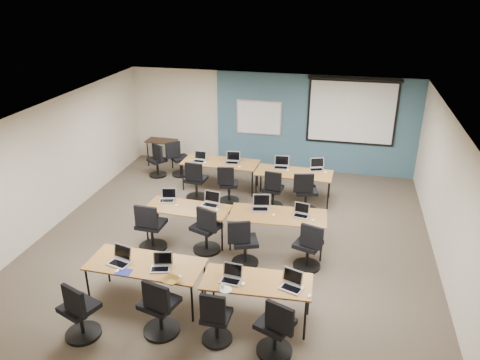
% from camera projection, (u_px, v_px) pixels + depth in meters
% --- Properties ---
extents(floor, '(8.00, 9.00, 0.02)m').
position_uv_depth(floor, '(231.00, 245.00, 9.57)').
color(floor, '#6B6354').
rests_on(floor, ground).
extents(ceiling, '(8.00, 9.00, 0.02)m').
position_uv_depth(ceiling, '(230.00, 118.00, 8.50)').
color(ceiling, white).
rests_on(ceiling, ground).
extents(wall_back, '(8.00, 0.04, 2.70)m').
position_uv_depth(wall_back, '(270.00, 121.00, 13.06)').
color(wall_back, beige).
rests_on(wall_back, ground).
extents(wall_front, '(8.00, 0.04, 2.70)m').
position_uv_depth(wall_front, '(130.00, 352.00, 5.01)').
color(wall_front, beige).
rests_on(wall_front, ground).
extents(wall_left, '(0.04, 9.00, 2.70)m').
position_uv_depth(wall_left, '(47.00, 168.00, 9.86)').
color(wall_left, beige).
rests_on(wall_left, ground).
extents(wall_right, '(0.04, 9.00, 2.70)m').
position_uv_depth(wall_right, '(452.00, 206.00, 8.21)').
color(wall_right, beige).
rests_on(wall_right, ground).
extents(blue_accent_panel, '(5.50, 0.04, 2.70)m').
position_uv_depth(blue_accent_panel, '(315.00, 124.00, 12.77)').
color(blue_accent_panel, '#3D5977').
rests_on(blue_accent_panel, wall_back).
extents(whiteboard, '(1.28, 0.03, 0.98)m').
position_uv_depth(whiteboard, '(259.00, 118.00, 13.01)').
color(whiteboard, silver).
rests_on(whiteboard, wall_back).
extents(projector_screen, '(2.40, 0.10, 1.82)m').
position_uv_depth(projector_screen, '(352.00, 108.00, 12.31)').
color(projector_screen, black).
rests_on(projector_screen, wall_back).
extents(training_table_front_left, '(1.92, 0.80, 0.73)m').
position_uv_depth(training_table_front_left, '(146.00, 266.00, 7.68)').
color(training_table_front_left, brown).
rests_on(training_table_front_left, floor).
extents(training_table_front_right, '(1.71, 0.71, 0.73)m').
position_uv_depth(training_table_front_right, '(257.00, 283.00, 7.25)').
color(training_table_front_right, brown).
rests_on(training_table_front_right, floor).
extents(training_table_mid_left, '(1.72, 0.72, 0.73)m').
position_uv_depth(training_table_mid_left, '(188.00, 209.00, 9.55)').
color(training_table_mid_left, brown).
rests_on(training_table_mid_left, floor).
extents(training_table_mid_right, '(1.91, 0.80, 0.73)m').
position_uv_depth(training_table_mid_right, '(278.00, 217.00, 9.26)').
color(training_table_mid_right, brown).
rests_on(training_table_mid_right, floor).
extents(training_table_back_left, '(1.93, 0.80, 0.73)m').
position_uv_depth(training_table_back_left, '(220.00, 163.00, 11.91)').
color(training_table_back_left, brown).
rests_on(training_table_back_left, floor).
extents(training_table_back_right, '(1.84, 0.77, 0.73)m').
position_uv_depth(training_table_back_right, '(294.00, 174.00, 11.27)').
color(training_table_back_right, brown).
rests_on(training_table_back_right, floor).
extents(laptop_0, '(0.35, 0.30, 0.27)m').
position_uv_depth(laptop_0, '(120.00, 259.00, 7.67)').
color(laptop_0, silver).
rests_on(laptop_0, training_table_front_left).
extents(mouse_0, '(0.07, 0.10, 0.03)m').
position_uv_depth(mouse_0, '(117.00, 271.00, 7.45)').
color(mouse_0, white).
rests_on(mouse_0, training_table_front_left).
extents(task_chair_0, '(0.57, 0.54, 1.02)m').
position_uv_depth(task_chair_0, '(79.00, 315.00, 6.96)').
color(task_chair_0, black).
rests_on(task_chair_0, floor).
extents(laptop_1, '(0.32, 0.27, 0.24)m').
position_uv_depth(laptop_1, '(161.00, 265.00, 7.53)').
color(laptop_1, '#A7A7A9').
rests_on(laptop_1, training_table_front_left).
extents(mouse_1, '(0.06, 0.09, 0.03)m').
position_uv_depth(mouse_1, '(180.00, 277.00, 7.30)').
color(mouse_1, white).
rests_on(mouse_1, training_table_front_left).
extents(task_chair_1, '(0.57, 0.56, 1.04)m').
position_uv_depth(task_chair_1, '(159.00, 311.00, 7.03)').
color(task_chair_1, black).
rests_on(task_chair_1, floor).
extents(laptop_2, '(0.31, 0.27, 0.24)m').
position_uv_depth(laptop_2, '(232.00, 276.00, 7.23)').
color(laptop_2, '#B0B0B4').
rests_on(laptop_2, training_table_front_right).
extents(mouse_2, '(0.07, 0.11, 0.04)m').
position_uv_depth(mouse_2, '(243.00, 284.00, 7.14)').
color(mouse_2, white).
rests_on(mouse_2, training_table_front_right).
extents(task_chair_2, '(0.46, 0.46, 0.95)m').
position_uv_depth(task_chair_2, '(216.00, 321.00, 6.88)').
color(task_chair_2, black).
rests_on(task_chair_2, floor).
extents(laptop_3, '(0.33, 0.28, 0.25)m').
position_uv_depth(laptop_3, '(292.00, 283.00, 7.06)').
color(laptop_3, silver).
rests_on(laptop_3, training_table_front_right).
extents(mouse_3, '(0.06, 0.09, 0.03)m').
position_uv_depth(mouse_3, '(309.00, 296.00, 6.87)').
color(mouse_3, white).
rests_on(mouse_3, training_table_front_right).
extents(task_chair_3, '(0.56, 0.53, 1.01)m').
position_uv_depth(task_chair_3, '(276.00, 332.00, 6.64)').
color(task_chair_3, black).
rests_on(task_chair_3, floor).
extents(laptop_4, '(0.31, 0.26, 0.24)m').
position_uv_depth(laptop_4, '(168.00, 198.00, 9.82)').
color(laptop_4, '#B8B8C3').
rests_on(laptop_4, training_table_mid_left).
extents(mouse_4, '(0.07, 0.10, 0.03)m').
position_uv_depth(mouse_4, '(177.00, 205.00, 9.60)').
color(mouse_4, white).
rests_on(mouse_4, training_table_mid_left).
extents(task_chair_4, '(0.57, 0.57, 1.04)m').
position_uv_depth(task_chair_4, '(151.00, 230.00, 9.27)').
color(task_chair_4, black).
rests_on(task_chair_4, floor).
extents(laptop_5, '(0.35, 0.30, 0.26)m').
position_uv_depth(laptop_5, '(211.00, 202.00, 9.64)').
color(laptop_5, silver).
rests_on(laptop_5, training_table_mid_left).
extents(mouse_5, '(0.09, 0.11, 0.04)m').
position_uv_depth(mouse_5, '(217.00, 210.00, 9.42)').
color(mouse_5, white).
rests_on(mouse_5, training_table_mid_left).
extents(task_chair_5, '(0.58, 0.55, 1.03)m').
position_uv_depth(task_chair_5, '(206.00, 233.00, 9.19)').
color(task_chair_5, black).
rests_on(task_chair_5, floor).
extents(laptop_6, '(0.36, 0.30, 0.27)m').
position_uv_depth(laptop_6, '(261.00, 205.00, 9.47)').
color(laptop_6, silver).
rests_on(laptop_6, training_table_mid_right).
extents(mouse_6, '(0.06, 0.09, 0.03)m').
position_uv_depth(mouse_6, '(274.00, 215.00, 9.21)').
color(mouse_6, white).
rests_on(mouse_6, training_table_mid_right).
extents(task_chair_6, '(0.54, 0.52, 1.00)m').
position_uv_depth(task_chair_6, '(244.00, 246.00, 8.76)').
color(task_chair_6, black).
rests_on(task_chair_6, floor).
extents(laptop_7, '(0.31, 0.26, 0.23)m').
position_uv_depth(laptop_7, '(301.00, 213.00, 9.20)').
color(laptop_7, '#AAAAAE').
rests_on(laptop_7, training_table_mid_right).
extents(mouse_7, '(0.08, 0.10, 0.03)m').
position_uv_depth(mouse_7, '(313.00, 220.00, 9.01)').
color(mouse_7, white).
rests_on(mouse_7, training_table_mid_right).
extents(task_chair_7, '(0.53, 0.52, 1.00)m').
position_uv_depth(task_chair_7, '(308.00, 250.00, 8.65)').
color(task_chair_7, black).
rests_on(task_chair_7, floor).
extents(laptop_8, '(0.32, 0.27, 0.24)m').
position_uv_depth(laptop_8, '(199.00, 159.00, 11.92)').
color(laptop_8, '#B6B6C3').
rests_on(laptop_8, training_table_back_left).
extents(mouse_8, '(0.07, 0.10, 0.03)m').
position_uv_depth(mouse_8, '(205.00, 162.00, 11.82)').
color(mouse_8, white).
rests_on(mouse_8, training_table_back_left).
extents(task_chair_8, '(0.53, 0.53, 1.01)m').
position_uv_depth(task_chair_8, '(196.00, 183.00, 11.41)').
color(task_chair_8, black).
rests_on(task_chair_8, floor).
extents(laptop_9, '(0.35, 0.30, 0.27)m').
position_uv_depth(laptop_9, '(232.00, 160.00, 11.83)').
color(laptop_9, '#AAAAAA').
rests_on(laptop_9, training_table_back_left).
extents(mouse_9, '(0.09, 0.11, 0.03)m').
position_uv_depth(mouse_9, '(240.00, 167.00, 11.56)').
color(mouse_9, white).
rests_on(mouse_9, training_table_back_left).
extents(task_chair_9, '(0.48, 0.48, 0.97)m').
position_uv_depth(task_chair_9, '(228.00, 187.00, 11.26)').
color(task_chair_9, black).
rests_on(task_chair_9, floor).
extents(laptop_10, '(0.36, 0.31, 0.27)m').
position_uv_depth(laptop_10, '(281.00, 165.00, 11.53)').
color(laptop_10, '#B2B2B2').
rests_on(laptop_10, training_table_back_right).
extents(mouse_10, '(0.08, 0.11, 0.03)m').
position_uv_depth(mouse_10, '(288.00, 170.00, 11.35)').
color(mouse_10, white).
rests_on(mouse_10, training_table_back_right).
extents(task_chair_10, '(0.48, 0.48, 0.97)m').
position_uv_depth(task_chair_10, '(273.00, 192.00, 10.99)').
color(task_chair_10, black).
rests_on(task_chair_10, floor).
extents(laptop_11, '(0.35, 0.29, 0.26)m').
position_uv_depth(laptop_11, '(317.00, 167.00, 11.41)').
color(laptop_11, silver).
rests_on(laptop_11, training_table_back_right).
extents(mouse_11, '(0.07, 0.11, 0.04)m').
position_uv_depth(mouse_11, '(325.00, 172.00, 11.23)').
color(mouse_11, white).
rests_on(mouse_11, training_table_back_right).
extents(task_chair_11, '(0.55, 0.55, 1.03)m').
position_uv_depth(task_chair_11, '(305.00, 196.00, 10.76)').
color(task_chair_11, black).
rests_on(task_chair_11, floor).
extents(blue_mousepad, '(0.24, 0.20, 0.01)m').
position_uv_depth(blue_mousepad, '(124.00, 272.00, 7.44)').
color(blue_mousepad, navy).
rests_on(blue_mousepad, training_table_front_left).
extents(snack_bowl, '(0.38, 0.38, 0.08)m').
position_uv_depth(snack_bowl, '(171.00, 280.00, 7.18)').
color(snack_bowl, brown).
rests_on(snack_bowl, training_table_front_left).
extents(snack_plate, '(0.21, 0.21, 0.01)m').
position_uv_depth(snack_plate, '(226.00, 290.00, 7.02)').
color(snack_plate, white).
rests_on(snack_plate, training_table_front_right).
extents(coffee_cup, '(0.07, 0.07, 0.05)m').
position_uv_depth(coffee_cup, '(223.00, 287.00, 7.03)').
color(coffee_cup, white).
rests_on(coffee_cup, snack_plate).
extents(utility_table, '(0.86, 0.48, 0.75)m').
position_uv_depth(utility_table, '(162.00, 144.00, 13.44)').
color(utility_table, black).
rests_on(utility_table, floor).
extents(spare_chair_a, '(0.60, 0.51, 0.99)m').
position_uv_depth(spare_chair_a, '(179.00, 161.00, 12.80)').
color(spare_chair_a, black).
rests_on(spare_chair_a, floor).
extents(spare_chair_b, '(0.55, 0.48, 0.96)m').
position_uv_depth(spare_chair_b, '(158.00, 163.00, 12.74)').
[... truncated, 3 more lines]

